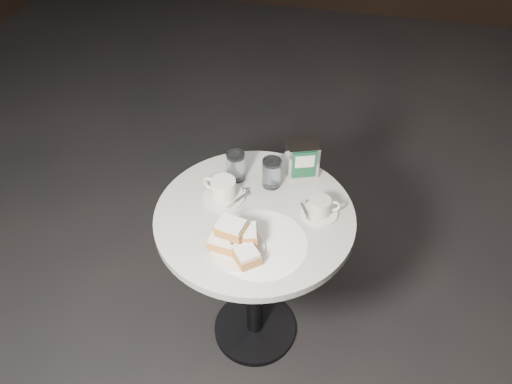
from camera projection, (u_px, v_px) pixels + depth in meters
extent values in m
plane|color=black|center=(255.00, 330.00, 2.24)|extent=(7.00, 7.00, 0.00)
cylinder|color=black|center=(255.00, 328.00, 2.23)|extent=(0.36, 0.36, 0.03)
cylinder|color=black|center=(255.00, 280.00, 1.99)|extent=(0.07, 0.07, 0.70)
cylinder|color=silver|center=(255.00, 217.00, 1.74)|extent=(0.70, 0.70, 0.03)
cylinder|color=white|center=(261.00, 243.00, 1.63)|extent=(0.36, 0.36, 0.00)
cylinder|color=silver|center=(238.00, 249.00, 1.60)|extent=(0.23, 0.23, 0.01)
cube|color=gold|center=(224.00, 243.00, 1.59)|extent=(0.10, 0.08, 0.03)
cube|color=white|center=(223.00, 238.00, 1.58)|extent=(0.09, 0.07, 0.01)
cube|color=#B77838|center=(246.00, 255.00, 1.56)|extent=(0.11, 0.11, 0.03)
cube|color=white|center=(246.00, 250.00, 1.54)|extent=(0.10, 0.10, 0.01)
cube|color=#C87D3D|center=(243.00, 235.00, 1.58)|extent=(0.10, 0.09, 0.03)
cube|color=white|center=(243.00, 230.00, 1.57)|extent=(0.10, 0.08, 0.01)
cube|color=#C6843D|center=(231.00, 229.00, 1.56)|extent=(0.10, 0.09, 0.03)
cube|color=white|center=(231.00, 224.00, 1.55)|extent=(0.09, 0.08, 0.01)
cylinder|color=silver|center=(224.00, 196.00, 1.79)|extent=(0.19, 0.19, 0.01)
cylinder|color=white|center=(223.00, 188.00, 1.76)|extent=(0.11, 0.11, 0.07)
cylinder|color=#836247|center=(223.00, 182.00, 1.74)|extent=(0.10, 0.10, 0.00)
torus|color=silver|center=(209.00, 183.00, 1.78)|extent=(0.06, 0.03, 0.06)
cube|color=silver|center=(238.00, 200.00, 1.76)|extent=(0.06, 0.10, 0.00)
sphere|color=#B0B0B5|center=(245.00, 190.00, 1.79)|extent=(0.02, 0.02, 0.02)
cylinder|color=white|center=(319.00, 213.00, 1.73)|extent=(0.15, 0.15, 0.01)
cylinder|color=beige|center=(320.00, 206.00, 1.70)|extent=(0.09, 0.09, 0.06)
cylinder|color=#835C47|center=(321.00, 201.00, 1.69)|extent=(0.08, 0.08, 0.00)
torus|color=white|center=(334.00, 206.00, 1.70)|extent=(0.05, 0.02, 0.05)
cube|color=silver|center=(305.00, 211.00, 1.72)|extent=(0.05, 0.08, 0.00)
sphere|color=silver|center=(305.00, 202.00, 1.75)|extent=(0.02, 0.02, 0.02)
cylinder|color=silver|center=(236.00, 166.00, 1.83)|extent=(0.08, 0.08, 0.11)
cylinder|color=white|center=(236.00, 167.00, 1.83)|extent=(0.07, 0.07, 0.10)
cylinder|color=silver|center=(272.00, 173.00, 1.80)|extent=(0.09, 0.09, 0.11)
cylinder|color=white|center=(272.00, 174.00, 1.80)|extent=(0.07, 0.07, 0.10)
cube|color=silver|center=(302.00, 158.00, 1.85)|extent=(0.14, 0.12, 0.13)
cube|color=#175031|center=(304.00, 165.00, 1.81)|extent=(0.09, 0.03, 0.11)
cube|color=white|center=(305.00, 162.00, 1.79)|extent=(0.07, 0.03, 0.05)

